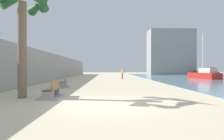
{
  "coord_description": "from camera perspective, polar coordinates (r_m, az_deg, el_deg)",
  "views": [
    {
      "loc": [
        -0.01,
        -9.09,
        1.59
      ],
      "look_at": [
        0.54,
        14.68,
        1.44
      ],
      "focal_mm": 32.37,
      "sensor_mm": 36.0,
      "label": 1
    }
  ],
  "objects": [
    {
      "name": "ground_plane",
      "position": [
        27.13,
        -1.31,
        -2.99
      ],
      "size": [
        120.0,
        120.0,
        0.0
      ],
      "primitive_type": "plane",
      "color": "beige"
    },
    {
      "name": "seawall",
      "position": [
        28.1,
        -16.79,
        0.76
      ],
      "size": [
        0.8,
        64.0,
        3.58
      ],
      "primitive_type": "cube",
      "color": "#9E9E99",
      "rests_on": "ground"
    },
    {
      "name": "palm_tree",
      "position": [
        12.37,
        -24.11,
        15.65
      ],
      "size": [
        3.46,
        3.52,
        6.52
      ],
      "color": "#7A6651",
      "rests_on": "ground"
    },
    {
      "name": "bench_near",
      "position": [
        11.67,
        -16.67,
        -6.33
      ],
      "size": [
        1.14,
        2.12,
        0.98
      ],
      "color": "#9E9E99",
      "rests_on": "ground"
    },
    {
      "name": "bench_far",
      "position": [
        17.81,
        -13.73,
        -4.01
      ],
      "size": [
        1.36,
        2.22,
        0.98
      ],
      "color": "#9E9E99",
      "rests_on": "ground"
    },
    {
      "name": "person_walking",
      "position": [
        31.12,
        2.93,
        -0.81
      ],
      "size": [
        0.36,
        0.43,
        1.64
      ],
      "color": "#B22D33",
      "rests_on": "ground"
    },
    {
      "name": "boat_mid_bay",
      "position": [
        34.61,
        24.68,
        -1.15
      ],
      "size": [
        3.24,
        5.88,
        7.1
      ],
      "color": "red",
      "rests_on": "water_bay"
    },
    {
      "name": "boat_distant",
      "position": [
        54.23,
        24.78,
        -0.6
      ],
      "size": [
        3.61,
        8.04,
        1.85
      ],
      "color": "black",
      "rests_on": "water_bay"
    },
    {
      "name": "harbor_building",
      "position": [
        57.93,
        16.16,
        4.79
      ],
      "size": [
        12.0,
        6.0,
        12.14
      ],
      "primitive_type": "cube",
      "color": "gray",
      "rests_on": "ground"
    }
  ]
}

